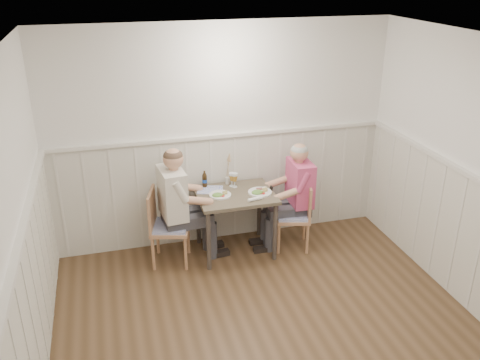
{
  "coord_description": "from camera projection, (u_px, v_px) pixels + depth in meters",
  "views": [
    {
      "loc": [
        -1.28,
        -3.2,
        3.18
      ],
      "look_at": [
        0.05,
        1.64,
        1.0
      ],
      "focal_mm": 38.0,
      "sensor_mm": 36.0,
      "label": 1
    }
  ],
  "objects": [
    {
      "name": "room_shell",
      "position": [
        292.0,
        201.0,
        3.8
      ],
      "size": [
        4.04,
        4.54,
        2.6
      ],
      "color": "white",
      "rests_on": "ground"
    },
    {
      "name": "grass_vase",
      "position": [
        227.0,
        170.0,
        5.92
      ],
      "size": [
        0.05,
        0.05,
        0.4
      ],
      "color": "silver",
      "rests_on": "dining_table"
    },
    {
      "name": "plate_diner",
      "position": [
        219.0,
        194.0,
        5.68
      ],
      "size": [
        0.25,
        0.25,
        0.06
      ],
      "color": "white",
      "rests_on": "dining_table"
    },
    {
      "name": "dining_table",
      "position": [
        235.0,
        202.0,
        5.79
      ],
      "size": [
        0.87,
        0.7,
        0.75
      ],
      "color": "brown",
      "rests_on": "ground"
    },
    {
      "name": "diner_cream",
      "position": [
        177.0,
        215.0,
        5.64
      ],
      "size": [
        0.67,
        0.46,
        1.38
      ],
      "color": "#3F3F47",
      "rests_on": "ground"
    },
    {
      "name": "man_in_pink",
      "position": [
        296.0,
        203.0,
        5.99
      ],
      "size": [
        0.61,
        0.42,
        1.3
      ],
      "color": "#3F3F47",
      "rests_on": "ground"
    },
    {
      "name": "beer_bottle",
      "position": [
        205.0,
        180.0,
        5.88
      ],
      "size": [
        0.06,
        0.06,
        0.2
      ],
      "color": "black",
      "rests_on": "dining_table"
    },
    {
      "name": "beer_glass_a",
      "position": [
        235.0,
        178.0,
        5.86
      ],
      "size": [
        0.07,
        0.07,
        0.18
      ],
      "color": "silver",
      "rests_on": "dining_table"
    },
    {
      "name": "plate_man",
      "position": [
        259.0,
        191.0,
        5.74
      ],
      "size": [
        0.27,
        0.27,
        0.07
      ],
      "color": "white",
      "rests_on": "dining_table"
    },
    {
      "name": "wainscot",
      "position": [
        262.0,
        250.0,
        4.74
      ],
      "size": [
        4.0,
        4.49,
        1.34
      ],
      "color": "silver",
      "rests_on": "ground"
    },
    {
      "name": "ground_plane",
      "position": [
        285.0,
        358.0,
        4.4
      ],
      "size": [
        4.5,
        4.5,
        0.0
      ],
      "primitive_type": "plane",
      "color": "#4B3520"
    },
    {
      "name": "chair_left",
      "position": [
        165.0,
        224.0,
        5.64
      ],
      "size": [
        0.51,
        0.51,
        0.88
      ],
      "color": "#A0704F",
      "rests_on": "ground"
    },
    {
      "name": "beer_glass_b",
      "position": [
        232.0,
        177.0,
        5.88
      ],
      "size": [
        0.07,
        0.07,
        0.17
      ],
      "color": "silver",
      "rests_on": "dining_table"
    },
    {
      "name": "rolled_napkin",
      "position": [
        255.0,
        199.0,
        5.57
      ],
      "size": [
        0.18,
        0.07,
        0.04
      ],
      "color": "white",
      "rests_on": "dining_table"
    },
    {
      "name": "chair_right",
      "position": [
        297.0,
        213.0,
        5.96
      ],
      "size": [
        0.48,
        0.48,
        0.82
      ],
      "color": "#A0704F",
      "rests_on": "ground"
    },
    {
      "name": "gingham_mat",
      "position": [
        210.0,
        190.0,
        5.83
      ],
      "size": [
        0.34,
        0.3,
        0.01
      ],
      "color": "#4E5FB5",
      "rests_on": "dining_table"
    }
  ]
}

